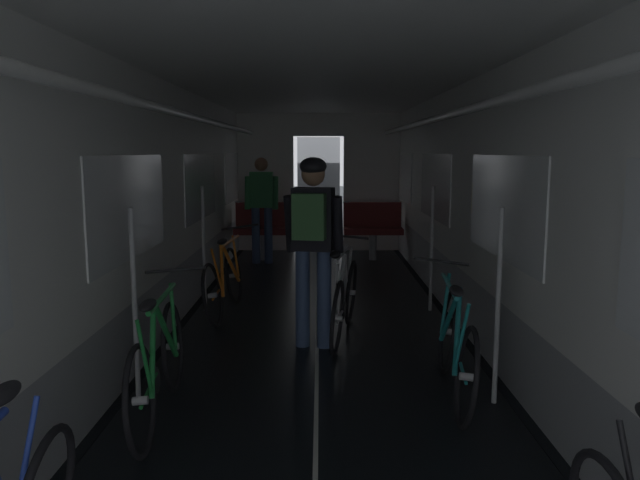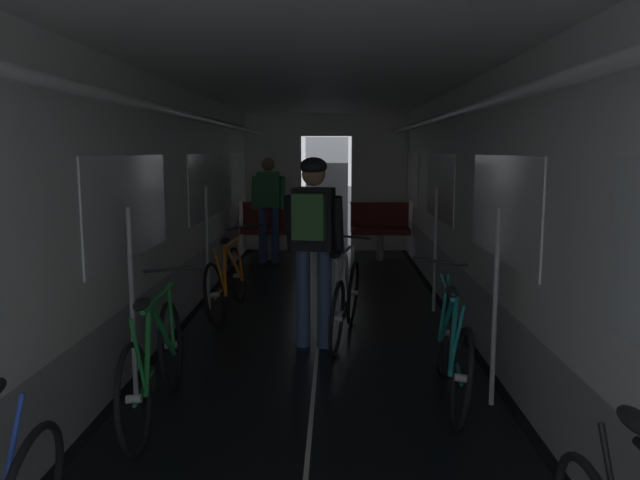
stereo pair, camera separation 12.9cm
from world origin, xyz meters
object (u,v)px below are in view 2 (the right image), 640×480
bench_seat_far_right (380,225)px  bicycle_silver_in_aisle (345,300)px  bicycle_green (154,362)px  person_cyclist_aisle (313,231)px  person_standing_near_bench (269,202)px  bicycle_orange (227,280)px  bench_seat_far_left (271,225)px  bicycle_teal (453,347)px

bench_seat_far_right → bicycle_silver_in_aisle: 4.48m
bicycle_green → person_cyclist_aisle: bearing=56.7°
person_standing_near_bench → bicycle_orange: bearing=-92.2°
bench_seat_far_left → person_standing_near_bench: person_standing_near_bench is taller
bicycle_orange → bicycle_silver_in_aisle: bearing=-34.6°
person_cyclist_aisle → bicycle_silver_in_aisle: person_cyclist_aisle is taller
person_cyclist_aisle → person_standing_near_bench: size_ratio=1.03×
bench_seat_far_left → bicycle_orange: (-0.12, -3.55, -0.19)m
person_cyclist_aisle → bench_seat_far_left: bearing=100.4°
bench_seat_far_left → person_standing_near_bench: 0.55m
bench_seat_far_right → bicycle_green: size_ratio=0.58×
bicycle_green → person_standing_near_bench: (0.15, 5.86, 0.59)m
bench_seat_far_left → bicycle_orange: size_ratio=0.58×
bicycle_teal → person_standing_near_bench: bearing=109.3°
bicycle_orange → bench_seat_far_left: bearing=88.1°
person_standing_near_bench → bench_seat_far_left: bearing=90.4°
bench_seat_far_left → person_standing_near_bench: bearing=-89.6°
bicycle_orange → person_standing_near_bench: size_ratio=1.01×
bicycle_orange → person_cyclist_aisle: person_cyclist_aisle is taller
bicycle_teal → person_cyclist_aisle: size_ratio=0.98×
person_cyclist_aisle → bicycle_silver_in_aisle: (0.30, 0.27, -0.69)m
person_cyclist_aisle → person_standing_near_bench: person_cyclist_aisle is taller
bicycle_teal → bicycle_green: bearing=-169.3°
bench_seat_far_left → bench_seat_far_right: 1.80m
bicycle_green → person_standing_near_bench: bearing=88.6°
bench_seat_far_right → bicycle_orange: size_ratio=0.58×
bench_seat_far_right → bicycle_silver_in_aisle: (-0.64, -4.43, -0.18)m
person_cyclist_aisle → bicycle_orange: bearing=130.5°
bicycle_green → bicycle_silver_in_aisle: same height
bench_seat_far_left → bicycle_teal: same height
bicycle_orange → person_cyclist_aisle: (0.98, -1.15, 0.69)m
bicycle_silver_in_aisle → bench_seat_far_left: bearing=104.7°
bicycle_silver_in_aisle → person_standing_near_bench: (-1.16, 4.06, 0.59)m
bench_seat_far_left → person_cyclist_aisle: (0.86, -4.70, 0.50)m
bicycle_orange → bicycle_green: bicycle_orange is taller
bicycle_orange → bicycle_silver_in_aisle: (1.28, -0.88, 0.00)m
bench_seat_far_left → bicycle_green: bench_seat_far_left is taller
person_standing_near_bench → bench_seat_far_right: bearing=11.8°
bicycle_teal → bicycle_silver_in_aisle: bicycle_teal is taller
bench_seat_far_left → person_standing_near_bench: size_ratio=0.58×
bicycle_orange → bicycle_green: 2.69m
bench_seat_far_right → bicycle_green: bench_seat_far_right is taller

